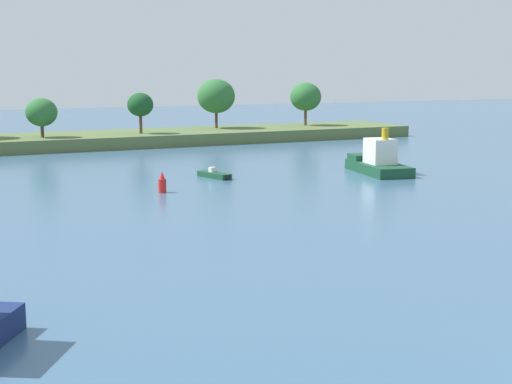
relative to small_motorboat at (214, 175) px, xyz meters
name	(u,v)px	position (x,y,z in m)	size (l,w,h in m)	color
treeline_island	(94,129)	(-2.99, 37.04, 2.13)	(97.16, 14.41, 9.46)	#566B3D
small_motorboat	(214,175)	(0.00, 0.00, 0.00)	(2.25, 4.52, 1.05)	#19472D
tugboat	(378,161)	(16.88, -4.28, 0.92)	(5.58, 9.94, 4.85)	#19472D
channel_buoy_red	(162,183)	(-7.67, -6.37, 0.51)	(0.70, 0.70, 1.90)	red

